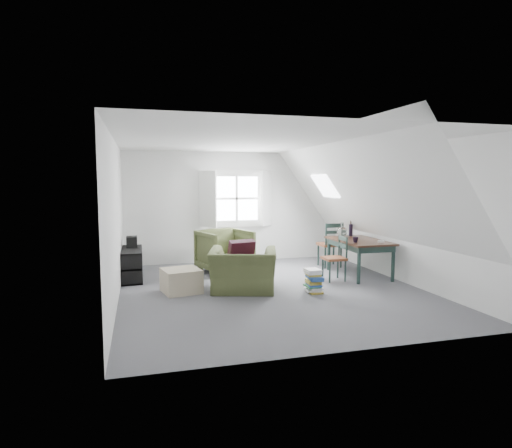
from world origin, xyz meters
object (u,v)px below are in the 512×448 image
object	(u,v)px
armchair_far	(225,272)
dining_table	(359,245)
ottoman	(181,281)
dining_chair_near	(336,258)
magazine_stack	(314,281)
armchair_near	(243,291)
dining_chair_far	(330,244)
media_shelf	(132,266)

from	to	relation	value
armchair_far	dining_table	bearing A→B (deg)	-39.98
ottoman	dining_chair_near	bearing A→B (deg)	2.23
magazine_stack	ottoman	bearing A→B (deg)	163.86
armchair_near	dining_chair_near	xyz separation A→B (m)	(1.85, 0.31, 0.43)
armchair_near	dining_chair_near	size ratio (longest dim) A/B	1.33
dining_table	dining_chair_far	bearing A→B (deg)	99.71
magazine_stack	media_shelf	bearing A→B (deg)	148.42
armchair_near	magazine_stack	world-z (taller)	magazine_stack
dining_table	dining_chair_far	xyz separation A→B (m)	(-0.18, 0.93, -0.11)
dining_chair_near	media_shelf	distance (m)	3.83
dining_chair_far	magazine_stack	distance (m)	2.26
dining_chair_near	media_shelf	xyz separation A→B (m)	(-3.67, 1.07, -0.17)
armchair_near	media_shelf	distance (m)	2.30
dining_chair_far	dining_chair_near	size ratio (longest dim) A/B	1.17
dining_chair_far	media_shelf	world-z (taller)	dining_chair_far
ottoman	dining_table	world-z (taller)	dining_table
dining_table	media_shelf	world-z (taller)	dining_table
armchair_far	magazine_stack	distance (m)	2.28
media_shelf	magazine_stack	world-z (taller)	media_shelf
ottoman	magazine_stack	xyz separation A→B (m)	(2.12, -0.61, 0.00)
armchair_near	dining_chair_far	size ratio (longest dim) A/B	1.14
ottoman	magazine_stack	bearing A→B (deg)	-16.14
dining_chair_far	armchair_near	bearing A→B (deg)	42.76
ottoman	media_shelf	xyz separation A→B (m)	(-0.80, 1.18, 0.06)
armchair_far	media_shelf	xyz separation A→B (m)	(-1.81, -0.18, 0.26)
armchair_near	armchair_far	size ratio (longest dim) A/B	1.14
dining_table	armchair_near	bearing A→B (deg)	-168.38
armchair_near	dining_chair_near	world-z (taller)	dining_chair_near
armchair_near	dining_chair_near	distance (m)	1.93
dining_table	dining_chair_far	size ratio (longest dim) A/B	1.47
armchair_far	magazine_stack	world-z (taller)	armchair_far
ottoman	dining_chair_near	distance (m)	2.88
armchair_near	ottoman	distance (m)	1.05
armchair_near	armchair_far	distance (m)	1.56
armchair_far	dining_table	size ratio (longest dim) A/B	0.68
dining_chair_far	dining_chair_near	xyz separation A→B (m)	(-0.44, -1.17, -0.07)
dining_table	ottoman	bearing A→B (deg)	-175.23
ottoman	media_shelf	bearing A→B (deg)	124.16
ottoman	magazine_stack	distance (m)	2.21
dining_table	dining_chair_far	world-z (taller)	dining_chair_far
armchair_far	dining_table	world-z (taller)	dining_table
armchair_near	dining_table	world-z (taller)	dining_table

